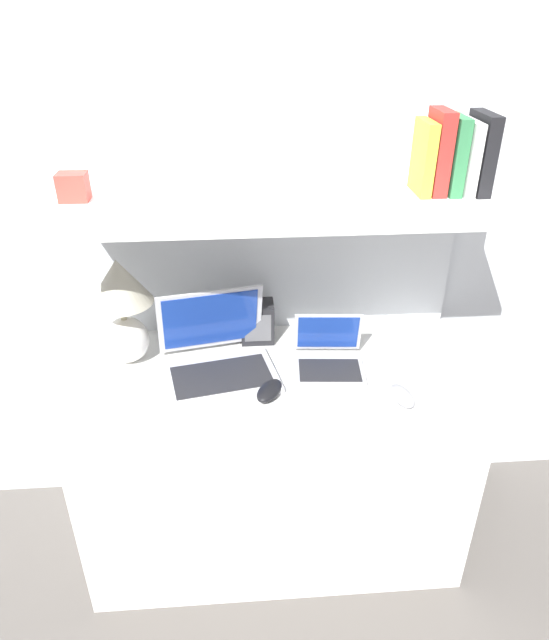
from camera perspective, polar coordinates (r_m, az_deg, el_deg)
ground_plane at (r=2.14m, az=0.62°, el=-26.16°), size 12.00×12.00×0.00m
wall_back at (r=1.89m, az=-0.77°, el=12.14°), size 6.00×0.05×2.40m
desk at (r=2.02m, az=0.02°, el=-13.79°), size 1.24×0.54×0.76m
back_riser at (r=2.09m, az=-0.58°, el=-3.31°), size 1.24×0.04×1.26m
shelf at (r=1.61m, az=-0.16°, el=11.83°), size 1.24×0.48×0.03m
table_lamp at (r=1.78m, az=-15.05°, el=1.72°), size 0.19×0.19×0.35m
laptop_large at (r=1.75m, az=-5.71°, el=-3.79°), size 0.38×0.36×0.24m
laptop_small at (r=1.77m, az=5.46°, el=-3.95°), size 0.23×0.23×0.16m
computer_mouse at (r=1.66m, az=-0.50°, el=-7.09°), size 0.11×0.13×0.03m
second_mouse at (r=1.68m, az=12.66°, el=-7.41°), size 0.08×0.12×0.03m
router_box at (r=1.90m, az=-1.74°, el=-0.17°), size 0.11×0.09×0.14m
book_black at (r=1.72m, az=19.89°, el=15.42°), size 0.04×0.15×0.21m
book_white at (r=1.70m, az=18.57°, el=15.24°), size 0.02×0.16×0.20m
book_green at (r=1.69m, az=17.46°, el=15.49°), size 0.03×0.13×0.21m
book_red at (r=1.67m, az=16.05°, el=15.83°), size 0.04×0.12×0.22m
book_yellow at (r=1.66m, az=14.64°, el=15.45°), size 0.03×0.13×0.19m
shelf_gadget at (r=1.65m, az=-19.48°, el=12.44°), size 0.08×0.06×0.07m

